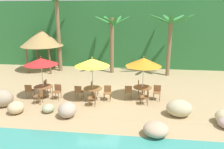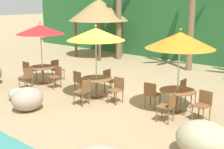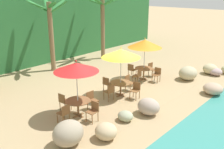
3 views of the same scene
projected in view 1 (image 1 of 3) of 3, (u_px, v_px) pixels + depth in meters
name	position (u px, v px, depth m)	size (l,w,h in m)	color
ground_plane	(100.00, 99.00, 13.51)	(120.00, 120.00, 0.00)	tan
terrace_deck	(100.00, 99.00, 13.51)	(18.00, 5.20, 0.01)	tan
foliage_backdrop	(116.00, 34.00, 21.29)	(28.00, 2.40, 6.00)	#286633
rock_seawall	(102.00, 111.00, 10.99)	(15.43, 3.12, 0.96)	#AE9392
umbrella_red	(41.00, 61.00, 13.00)	(1.93, 1.93, 2.58)	silver
dining_table_red	(43.00, 88.00, 13.45)	(1.10, 1.10, 0.74)	brown
chair_red_seaward	(57.00, 91.00, 13.39)	(0.45, 0.46, 0.87)	brown
chair_red_inland	(47.00, 86.00, 14.30)	(0.45, 0.44, 0.87)	brown
chair_red_left	(29.00, 90.00, 13.46)	(0.43, 0.44, 0.87)	brown
chair_red_right	(39.00, 95.00, 12.65)	(0.44, 0.44, 0.87)	brown
umbrella_yellow	(92.00, 62.00, 12.69)	(1.99, 1.99, 2.62)	silver
dining_table_yellow	(93.00, 90.00, 13.15)	(1.10, 1.10, 0.74)	brown
chair_yellow_seaward	(107.00, 92.00, 13.19)	(0.43, 0.44, 0.87)	brown
chair_yellow_inland	(94.00, 87.00, 14.00)	(0.45, 0.44, 0.87)	brown
chair_yellow_left	(79.00, 91.00, 13.26)	(0.46, 0.46, 0.87)	brown
chair_yellow_right	(93.00, 97.00, 12.36)	(0.48, 0.47, 0.87)	brown
umbrella_orange	(144.00, 62.00, 12.88)	(2.07, 2.07, 2.62)	silver
dining_table_orange	(143.00, 89.00, 13.33)	(1.10, 1.10, 0.74)	brown
chair_orange_seaward	(157.00, 91.00, 13.24)	(0.47, 0.47, 0.87)	brown
chair_orange_inland	(140.00, 86.00, 14.18)	(0.45, 0.44, 0.87)	brown
chair_orange_left	(128.00, 91.00, 13.30)	(0.46, 0.46, 0.87)	brown
chair_orange_right	(146.00, 96.00, 12.54)	(0.47, 0.47, 0.87)	brown
palm_tree_nearest	(58.00, 19.00, 18.69)	(2.99, 3.08, 6.63)	brown
palm_tree_second	(112.00, 35.00, 18.45)	(3.00, 2.88, 4.76)	brown
palm_tree_third	(170.00, 32.00, 17.49)	(3.49, 3.53, 4.91)	brown
palapa_hut	(42.00, 38.00, 19.20)	(3.63, 3.63, 3.55)	brown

